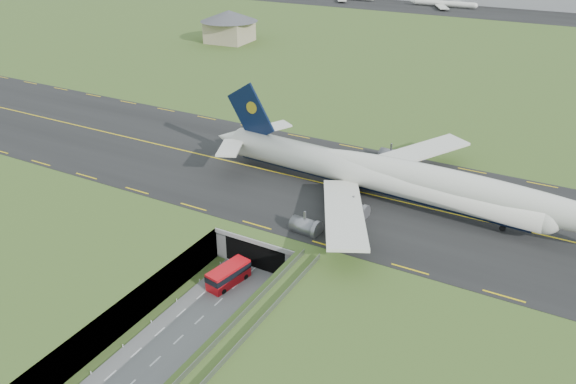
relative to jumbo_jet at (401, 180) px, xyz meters
The scene contains 9 objects.
ground 38.14m from the jumbo_jet, 117.97° to the right, with size 900.00×900.00×0.00m, color #486327.
airfield_deck 37.38m from the jumbo_jet, 117.97° to the right, with size 800.00×800.00×6.00m, color gray.
trench_road 44.64m from the jumbo_jet, 113.30° to the right, with size 12.00×75.00×0.20m, color slate.
taxiway 17.84m from the jumbo_jet, behind, with size 800.00×44.00×0.18m, color black.
tunnel_portal 24.37m from the jumbo_jet, 137.79° to the right, with size 17.00×22.30×6.00m.
guideway 52.03m from the jumbo_jet, 96.80° to the right, with size 3.00×53.00×7.05m.
jumbo_jet is the anchor object (origin of this frame).
shuttle_tram 36.63m from the jumbo_jet, 121.64° to the right, with size 4.34×8.38×3.25m.
service_building 152.53m from the jumbo_jet, 136.43° to the left, with size 25.73×25.73×13.03m.
Camera 1 is at (44.56, -60.34, 56.02)m, focal length 35.00 mm.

